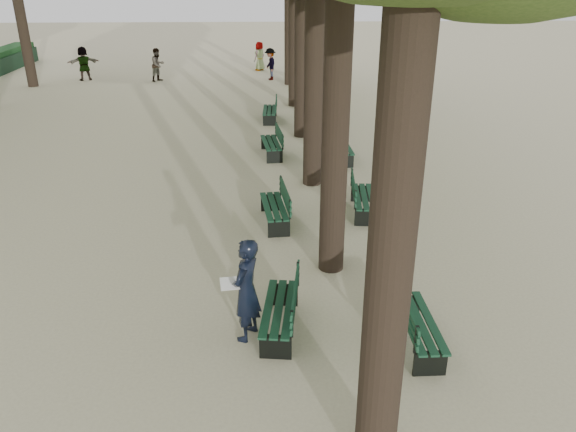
{
  "coord_description": "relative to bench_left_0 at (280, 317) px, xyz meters",
  "views": [
    {
      "loc": [
        0.17,
        -7.28,
        5.79
      ],
      "look_at": [
        0.6,
        3.0,
        1.2
      ],
      "focal_mm": 35.0,
      "sensor_mm": 36.0,
      "label": 1
    }
  ],
  "objects": [
    {
      "name": "pedestrian_b",
      "position": [
        0.14,
        23.51,
        0.58
      ],
      "size": [
        0.58,
        1.15,
        1.71
      ],
      "primitive_type": "imported",
      "rotation": [
        0.0,
        0.0,
        4.94
      ],
      "color": "#262628",
      "rests_on": "ground"
    },
    {
      "name": "pedestrian_a",
      "position": [
        -5.99,
        23.4,
        0.6
      ],
      "size": [
        0.8,
        0.89,
        1.75
      ],
      "primitive_type": "imported",
      "rotation": [
        0.0,
        0.0,
        0.91
      ],
      "color": "#262628",
      "rests_on": "ground"
    },
    {
      "name": "bench_right_1",
      "position": [
        2.27,
        4.97,
        0.0
      ],
      "size": [
        0.73,
        1.84,
        0.92
      ],
      "color": "black",
      "rests_on": "ground"
    },
    {
      "name": "bench_left_2",
      "position": [
        0.0,
        9.83,
        0.0
      ],
      "size": [
        0.77,
        1.85,
        0.92
      ],
      "color": "black",
      "rests_on": "ground"
    },
    {
      "name": "ground",
      "position": [
        -0.37,
        -0.83,
        -0.27
      ],
      "size": [
        120.0,
        120.0,
        0.0
      ],
      "primitive_type": "plane",
      "color": "beige",
      "rests_on": "ground"
    },
    {
      "name": "bench_left_0",
      "position": [
        0.0,
        0.0,
        0.0
      ],
      "size": [
        0.78,
        1.85,
        0.92
      ],
      "color": "black",
      "rests_on": "ground"
    },
    {
      "name": "man_with_map",
      "position": [
        -0.55,
        -0.16,
        0.64
      ],
      "size": [
        0.76,
        0.82,
        1.83
      ],
      "color": "black",
      "rests_on": "ground"
    },
    {
      "name": "pedestrian_c",
      "position": [
        2.7,
        19.58,
        0.69
      ],
      "size": [
        1.14,
        0.42,
        1.93
      ],
      "primitive_type": "imported",
      "rotation": [
        0.0,
        0.0,
        3.11
      ],
      "color": "#262628",
      "rests_on": "ground"
    },
    {
      "name": "bench_left_3",
      "position": [
        0.0,
        14.46,
        0.0
      ],
      "size": [
        0.64,
        1.82,
        0.92
      ],
      "color": "black",
      "rests_on": "ground"
    },
    {
      "name": "pedestrian_d",
      "position": [
        -0.46,
        26.64,
        0.56
      ],
      "size": [
        0.78,
        0.84,
        1.67
      ],
      "primitive_type": "imported",
      "rotation": [
        0.0,
        0.0,
        4.01
      ],
      "color": "#262628",
      "rests_on": "ground"
    },
    {
      "name": "bench_right_0",
      "position": [
        2.27,
        -0.5,
        0.0
      ],
      "size": [
        0.59,
        1.81,
        0.92
      ],
      "color": "black",
      "rests_on": "ground"
    },
    {
      "name": "bench_left_1",
      "position": [
        0.0,
        4.45,
        0.0
      ],
      "size": [
        0.76,
        1.85,
        0.92
      ],
      "color": "black",
      "rests_on": "ground"
    },
    {
      "name": "pedestrian_e",
      "position": [
        -10.1,
        23.82,
        0.64
      ],
      "size": [
        1.69,
        1.0,
        1.82
      ],
      "primitive_type": "imported",
      "rotation": [
        0.0,
        0.0,
        3.55
      ],
      "color": "#262628",
      "rests_on": "ground"
    },
    {
      "name": "bench_right_3",
      "position": [
        2.27,
        14.23,
        0.0
      ],
      "size": [
        0.62,
        1.81,
        0.92
      ],
      "color": "black",
      "rests_on": "ground"
    },
    {
      "name": "bench_right_2",
      "position": [
        2.27,
        9.28,
        0.0
      ],
      "size": [
        0.64,
        1.82,
        0.92
      ],
      "color": "black",
      "rests_on": "ground"
    }
  ]
}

